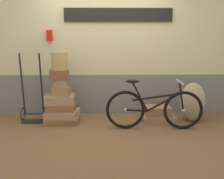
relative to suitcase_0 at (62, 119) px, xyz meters
The scene contains 15 objects.
ground 0.78m from the suitcase_0, 14.22° to the right, with size 10.21×5.20×0.06m, color brown.
station_building 1.53m from the suitcase_0, 40.49° to the left, with size 8.21×0.74×2.40m.
suitcase_0 is the anchor object (origin of this frame).
suitcase_1 0.12m from the suitcase_0, 41.96° to the right, with size 0.57×0.44×0.12m, color #937051.
suitcase_2 0.24m from the suitcase_0, 124.57° to the left, with size 0.50×0.40×0.13m, color brown.
suitcase_3 0.38m from the suitcase_0, 145.51° to the left, with size 0.52×0.39×0.15m, color #937051.
suitcase_4 0.53m from the suitcase_0, behind, with size 0.29×0.22×0.16m, color olive.
suitcase_5 0.69m from the suitcase_0, 108.00° to the left, with size 0.22×0.17×0.15m, color #9E754C.
suitcase_6 0.84m from the suitcase_0, 143.21° to the left, with size 0.34×0.27×0.15m, color brown.
suitcase_7 1.77m from the suitcase_0, ahead, with size 0.60×0.38×0.12m, color #937051.
suitcase_8 1.75m from the suitcase_0, ahead, with size 0.46×0.33×0.17m, color olive.
wicker_basket 1.07m from the suitcase_0, 122.24° to the left, with size 0.29×0.29×0.31m, color #A8844C.
luggage_trolley 0.62m from the suitcase_0, 167.50° to the left, with size 0.43×0.34×1.25m.
burlap_sack 2.41m from the suitcase_0, ahead, with size 0.46×0.39×0.72m, color #9E8966.
bicycle 1.67m from the suitcase_0, 12.87° to the right, with size 1.63×0.46×0.85m.
Camera 1 is at (0.04, -4.26, 1.54)m, focal length 40.86 mm.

